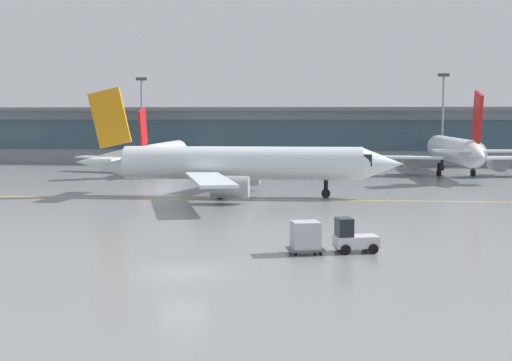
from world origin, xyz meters
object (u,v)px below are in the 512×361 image
object	(u,v)px
apron_light_mast_2	(443,116)
baggage_tug	(353,238)
taxiing_regional_jet	(238,164)
cargo_dolly_lead	(305,236)
gate_airplane_1	(163,153)
apron_light_mast_1	(142,117)
gate_airplane_2	(454,151)

from	to	relation	value
apron_light_mast_2	baggage_tug	bearing A→B (deg)	-102.65
taxiing_regional_jet	cargo_dolly_lead	distance (m)	30.43
gate_airplane_1	cargo_dolly_lead	distance (m)	64.86
baggage_tug	apron_light_mast_1	xyz separation A→B (m)	(-32.03, 72.59, 7.01)
gate_airplane_2	cargo_dolly_lead	size ratio (longest dim) A/B	13.89
gate_airplane_1	apron_light_mast_1	bearing A→B (deg)	27.40
gate_airplane_2	apron_light_mast_2	world-z (taller)	apron_light_mast_2
gate_airplane_1	taxiing_regional_jet	distance (m)	34.78
baggage_tug	gate_airplane_1	bearing A→B (deg)	98.35
apron_light_mast_1	taxiing_regional_jet	bearing A→B (deg)	-63.98
gate_airplane_2	cargo_dolly_lead	world-z (taller)	gate_airplane_2
gate_airplane_2	taxiing_regional_jet	distance (m)	39.51
baggage_tug	apron_light_mast_2	xyz separation A→B (m)	(16.66, 74.23, 7.24)
baggage_tug	cargo_dolly_lead	bearing A→B (deg)	180.00
gate_airplane_1	apron_light_mast_2	bearing A→B (deg)	-70.91
baggage_tug	apron_light_mast_2	world-z (taller)	apron_light_mast_2
gate_airplane_2	apron_light_mast_1	world-z (taller)	apron_light_mast_1
cargo_dolly_lead	apron_light_mast_2	size ratio (longest dim) A/B	0.16
baggage_tug	apron_light_mast_2	bearing A→B (deg)	62.58
gate_airplane_2	taxiing_regional_jet	xyz separation A→B (m)	(-26.34, -29.44, -0.04)
gate_airplane_1	baggage_tug	size ratio (longest dim) A/B	9.72
gate_airplane_1	apron_light_mast_1	world-z (taller)	apron_light_mast_1
taxiing_regional_jet	apron_light_mast_2	xyz separation A→B (m)	(27.21, 45.63, 4.81)
apron_light_mast_2	gate_airplane_2	bearing A→B (deg)	-93.09
baggage_tug	apron_light_mast_1	size ratio (longest dim) A/B	0.20
taxiing_regional_jet	cargo_dolly_lead	size ratio (longest dim) A/B	13.70
gate_airplane_1	taxiing_regional_jet	size ratio (longest dim) A/B	0.84
gate_airplane_2	apron_light_mast_2	size ratio (longest dim) A/B	2.27
gate_airplane_1	gate_airplane_2	bearing A→B (deg)	-92.22
apron_light_mast_1	apron_light_mast_2	size ratio (longest dim) A/B	0.97
taxiing_regional_jet	apron_light_mast_2	bearing A→B (deg)	58.87
taxiing_regional_jet	apron_light_mast_2	size ratio (longest dim) A/B	2.24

